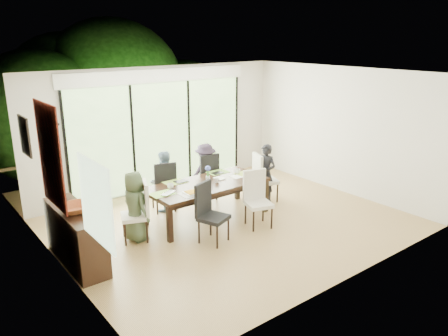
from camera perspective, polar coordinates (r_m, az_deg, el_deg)
floor at (r=8.10m, az=1.09°, el=-7.22°), size 6.00×5.00×0.01m
ceiling at (r=7.42m, az=1.21°, el=12.24°), size 6.00×5.00×0.01m
wall_back at (r=9.68m, az=-8.27°, el=5.08°), size 6.00×0.02×2.70m
wall_front at (r=6.00m, az=16.41°, el=-2.90°), size 6.00×0.02×2.70m
wall_left at (r=6.29m, az=-20.73°, el=-2.40°), size 0.02×5.00×2.70m
wall_right at (r=9.78m, az=15.06°, el=4.79°), size 0.02×5.00×2.70m
glass_doors at (r=9.67m, az=-8.11°, el=4.17°), size 4.20×0.02×2.30m
blinds_header at (r=9.47m, az=-8.41°, el=11.86°), size 4.40×0.06×0.28m
mullion_a at (r=8.85m, az=-19.93°, el=2.11°), size 0.05×0.04×2.30m
mullion_b at (r=9.35m, az=-11.80°, el=3.53°), size 0.05×0.04×2.30m
mullion_c at (r=10.02m, az=-4.61°, el=4.74°), size 0.05×0.04×2.30m
mullion_d at (r=10.83m, az=1.61°, el=5.71°), size 0.05×0.04×2.30m
side_window at (r=5.17m, az=-16.40°, el=-4.32°), size 0.02×0.90×1.00m
deck at (r=10.80m, az=-10.31°, el=-1.47°), size 6.00×1.80×0.10m
rail_top at (r=11.32m, az=-12.37°, el=2.44°), size 6.00×0.08×0.06m
foliage_left at (r=11.46m, az=-23.03°, el=6.22°), size 3.20×3.20×3.20m
foliage_mid at (r=12.69m, az=-14.29°, el=9.61°), size 4.00×4.00×4.00m
foliage_right at (r=12.91m, az=-5.27°, el=7.75°), size 2.80×2.80×2.80m
foliage_far at (r=13.01m, az=-19.56°, el=8.53°), size 3.60×3.60×3.60m
table_top at (r=8.08m, az=-2.19°, el=-2.15°), size 2.23×1.02×0.06m
table_apron at (r=8.11m, az=-2.18°, el=-2.71°), size 2.05×0.84×0.09m
table_leg_fl at (r=7.33m, az=-7.10°, el=-7.29°), size 0.08×0.08×0.64m
table_leg_fr at (r=8.54m, az=5.44°, el=-3.64°), size 0.08×0.08×0.64m
table_leg_bl at (r=8.02m, az=-10.28°, el=-5.23°), size 0.08×0.08×0.64m
table_leg_br at (r=9.14m, az=1.76°, el=-2.16°), size 0.08×0.08×0.64m
chair_left_end at (r=7.42m, az=-11.66°, el=-5.59°), size 0.55×0.55×1.02m
chair_right_end at (r=9.04m, az=5.56°, el=-1.17°), size 0.54×0.54×1.02m
chair_far_left at (r=8.58m, az=-7.95°, el=-2.26°), size 0.53×0.53×1.02m
chair_far_right at (r=9.09m, az=-2.49°, el=-1.00°), size 0.48×0.48×1.02m
chair_near_left at (r=7.21m, az=-1.36°, el=-5.94°), size 0.55×0.55×1.02m
chair_near_right at (r=7.80m, az=4.57°, el=-4.16°), size 0.54×0.54×1.02m
person_left_end at (r=7.40m, az=-11.56°, el=-4.93°), size 0.41×0.59×1.20m
person_right_end at (r=9.00m, az=5.49°, el=-0.66°), size 0.47×0.62×1.20m
person_far_left at (r=8.54m, az=-7.90°, el=-1.74°), size 0.59×0.40×1.20m
person_far_right at (r=9.05m, az=-2.43°, el=-0.50°), size 0.58×0.39×1.20m
placemat_left at (r=7.59m, az=-8.03°, el=-3.35°), size 0.41×0.30×0.01m
placemat_right at (r=8.63m, az=2.93°, el=-0.69°), size 0.41×0.30×0.01m
placemat_far_l at (r=8.15m, az=-6.41°, el=-1.84°), size 0.41×0.30×0.01m
placemat_far_r at (r=8.69m, az=-0.79°, el=-0.54°), size 0.41×0.30×0.01m
placemat_paper at (r=7.54m, az=-4.26°, el=-3.36°), size 0.41×0.30×0.01m
tablet_far_l at (r=8.16m, az=-5.63°, el=-1.74°), size 0.24×0.17×0.01m
tablet_far_r at (r=8.62m, az=-0.85°, el=-0.64°), size 0.22×0.16×0.01m
papers at (r=8.44m, az=1.87°, el=-1.09°), size 0.28×0.20×0.00m
platter_base at (r=7.54m, az=-4.26°, el=-3.26°), size 0.24×0.24×0.02m
platter_snacks at (r=7.53m, az=-4.26°, el=-3.14°), size 0.19×0.19×0.01m
vase at (r=8.12m, az=-2.12°, el=-1.43°), size 0.07×0.07×0.11m
hyacinth_stems at (r=8.09m, az=-2.13°, el=-0.68°), size 0.04×0.04×0.15m
hyacinth_blooms at (r=8.06m, az=-2.13°, el=-0.05°), size 0.10×0.10×0.10m
laptop at (r=7.55m, az=-7.00°, el=-3.34°), size 0.36×0.31×0.02m
cup_a at (r=7.82m, az=-7.01°, el=-2.38°), size 0.13×0.13×0.09m
cup_b at (r=8.07m, az=-0.92°, el=-1.64°), size 0.13×0.13×0.09m
cup_c at (r=8.60m, az=1.75°, el=-0.45°), size 0.12×0.12×0.09m
book at (r=8.25m, az=-0.99°, el=-1.47°), size 0.17×0.22×0.02m
sideboard at (r=6.97m, az=-18.78°, el=-8.44°), size 0.43×1.53×0.86m
bowl at (r=6.70m, az=-18.88°, el=-4.98°), size 0.46×0.46×0.11m
candlestick_base at (r=7.11m, az=-20.08°, el=-4.13°), size 0.10×0.10×0.04m
candlestick_shaft at (r=6.93m, az=-20.58°, el=0.53°), size 0.02×0.02×1.20m
candlestick_pan at (r=6.80m, az=-21.09°, el=5.34°), size 0.10×0.10×0.03m
candle at (r=6.79m, az=-21.14°, el=5.81°), size 0.03×0.03×0.10m
tapestry at (r=6.57m, az=-21.78°, el=1.49°), size 0.02×1.00×1.50m
art_frame at (r=7.79m, az=-24.60°, el=3.82°), size 0.03×0.55×0.65m
art_canvas at (r=7.79m, az=-24.45°, el=3.85°), size 0.01×0.45×0.55m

